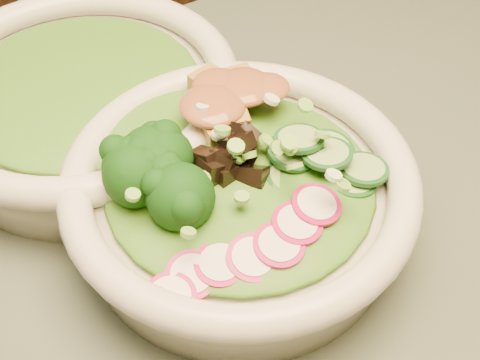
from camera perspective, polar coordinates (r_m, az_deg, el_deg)
salad_bowl at (r=0.46m, az=-0.00°, el=-1.55°), size 0.24×0.24×0.07m
side_bowl at (r=0.54m, az=-13.26°, el=6.43°), size 0.25×0.25×0.07m
lettuce_bed at (r=0.45m, az=-0.00°, el=0.09°), size 0.18×0.18×0.02m
side_lettuce at (r=0.53m, az=-13.61°, el=7.95°), size 0.17×0.17×0.02m
broccoli_florets at (r=0.43m, az=-7.32°, el=0.16°), size 0.08×0.08×0.04m
radish_slices at (r=0.41m, az=1.84°, el=-5.70°), size 0.10×0.06×0.02m
cucumber_slices at (r=0.45m, az=7.41°, el=1.81°), size 0.08×0.08×0.03m
mushroom_heap at (r=0.45m, az=-0.25°, el=2.15°), size 0.08×0.08×0.04m
tofu_cubes at (r=0.48m, az=-1.01°, el=5.87°), size 0.09×0.07×0.03m
peanut_sauce at (r=0.47m, az=-1.03°, el=6.93°), size 0.06×0.05×0.01m
scallion_garnish at (r=0.43m, az=-0.00°, el=1.97°), size 0.17×0.17×0.02m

